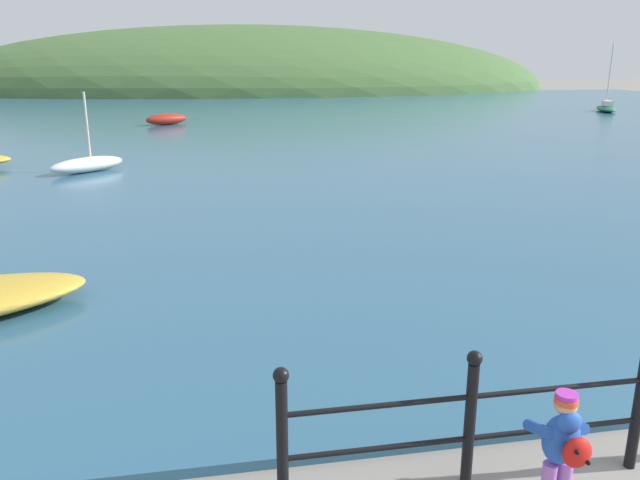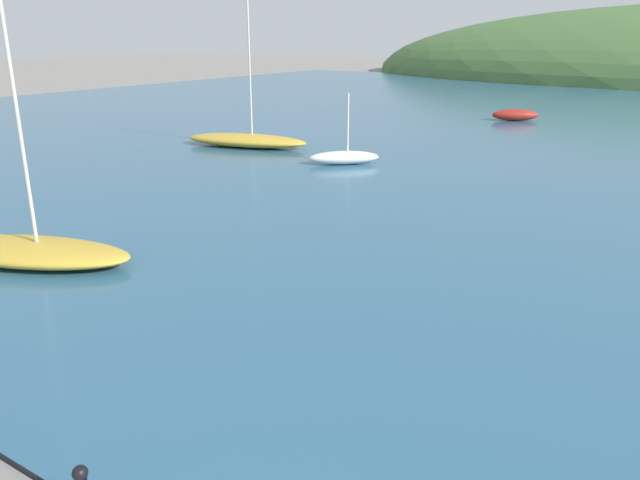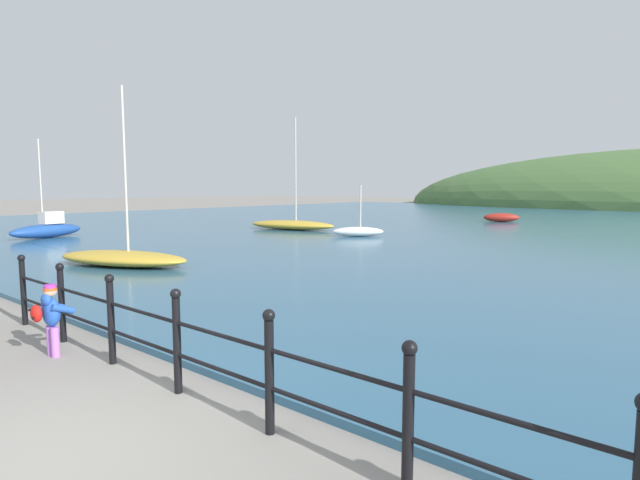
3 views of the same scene
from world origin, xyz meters
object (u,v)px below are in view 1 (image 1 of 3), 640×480
Objects in this scene: child_in_coat at (563,443)px; boat_blue_hull at (87,164)px; boat_mid_harbor at (167,119)px; boat_far_right at (606,108)px.

boat_blue_hull reaches higher than child_in_coat.
child_in_coat is 16.87m from boat_blue_hull.
boat_mid_harbor is (-4.44, 29.62, -0.22)m from child_in_coat.
child_in_coat reaches higher than boat_mid_harbor.
boat_mid_harbor is 27.58m from boat_far_right.
boat_mid_harbor is at bearing 83.54° from boat_blue_hull.
boat_far_right is (27.34, 3.59, -0.03)m from boat_mid_harbor.
boat_far_right is at bearing 7.47° from boat_mid_harbor.
boat_mid_harbor is 0.55× the size of boat_far_right.
boat_far_right is (28.91, 17.45, 0.02)m from boat_blue_hull.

